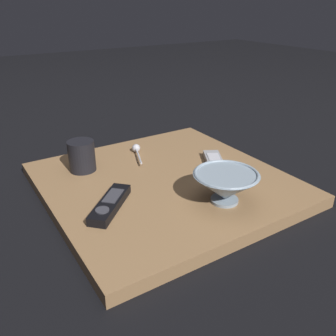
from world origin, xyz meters
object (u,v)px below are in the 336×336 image
(teaspoon, at_px, (137,149))
(tv_remote_far, at_px, (215,163))
(cereal_bowl, at_px, (225,186))
(tv_remote_near, at_px, (110,204))
(coffee_mug, at_px, (82,156))

(teaspoon, relative_size, tv_remote_far, 0.79)
(cereal_bowl, bearing_deg, teaspoon, 5.98)
(teaspoon, xyz_separation_m, tv_remote_far, (-0.21, -0.15, -0.00))
(cereal_bowl, height_order, tv_remote_far, cereal_bowl)
(cereal_bowl, relative_size, tv_remote_near, 1.05)
(teaspoon, bearing_deg, coffee_mug, 98.25)
(coffee_mug, bearing_deg, tv_remote_far, -118.42)
(cereal_bowl, distance_m, coffee_mug, 0.43)
(cereal_bowl, xyz_separation_m, teaspoon, (0.39, 0.04, -0.03))
(teaspoon, distance_m, tv_remote_far, 0.26)
(teaspoon, bearing_deg, tv_remote_near, 141.47)
(cereal_bowl, height_order, tv_remote_near, cereal_bowl)
(tv_remote_near, bearing_deg, coffee_mug, -4.69)
(coffee_mug, distance_m, tv_remote_far, 0.39)
(tv_remote_near, bearing_deg, cereal_bowl, -115.93)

